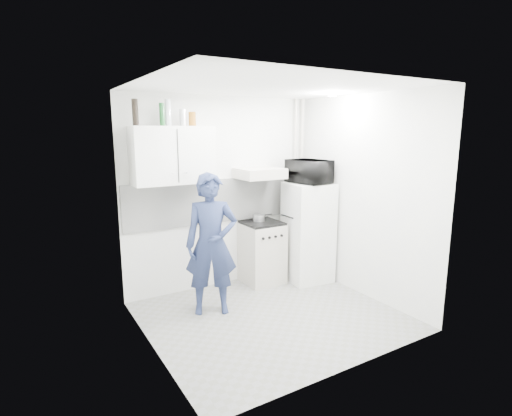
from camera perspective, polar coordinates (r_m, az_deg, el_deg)
floor at (r=4.87m, az=2.24°, el=-15.16°), size 2.80×2.80×0.00m
ceiling at (r=4.39m, az=2.50°, el=16.94°), size 2.80×2.80×0.00m
wall_back at (r=5.52m, az=-4.83°, el=2.15°), size 2.80×0.00×2.80m
wall_left at (r=3.87m, az=-15.20°, el=-2.00°), size 0.00×2.60×2.60m
wall_right at (r=5.34m, az=14.99°, el=1.52°), size 0.00×2.60×2.60m
person at (r=4.72m, az=-6.39°, el=-5.16°), size 0.72×0.61×1.68m
stove at (r=5.74m, az=0.83°, el=-6.44°), size 0.53×0.53×0.85m
fridge at (r=5.79m, az=7.41°, el=-3.45°), size 0.65×0.65×1.42m
stove_top at (r=5.62m, az=0.84°, el=-2.13°), size 0.51×0.51×0.03m
saucepan at (r=5.65m, az=0.40°, el=-1.39°), size 0.17×0.17×0.09m
microwave at (r=5.64m, az=7.63°, el=5.18°), size 0.64×0.48×0.33m
bottle_a at (r=4.88m, az=-16.88°, el=12.95°), size 0.07×0.07×0.30m
bottle_c at (r=4.97m, az=-13.27°, el=12.88°), size 0.06×0.06×0.26m
bottle_d at (r=4.99m, az=-12.46°, el=13.15°), size 0.07×0.07×0.31m
canister_a at (r=5.05m, az=-10.43°, el=12.59°), size 0.08×0.08×0.20m
canister_b at (r=5.10m, az=-9.10°, el=12.45°), size 0.09×0.09×0.17m
upper_cabinet at (r=5.01m, az=-11.79°, el=7.39°), size 1.00×0.35×0.70m
range_hood at (r=5.48m, az=0.53°, el=4.98°), size 0.60×0.50×0.14m
backsplash at (r=5.52m, az=-4.74°, el=1.11°), size 2.74×0.03×0.60m
pipe_a at (r=6.14m, az=6.46°, el=3.01°), size 0.05×0.05×2.60m
pipe_b at (r=6.06m, az=5.56°, el=2.94°), size 0.04×0.04×2.60m
ceiling_spot_fixture at (r=5.16m, az=10.85°, el=15.54°), size 0.10×0.10×0.02m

